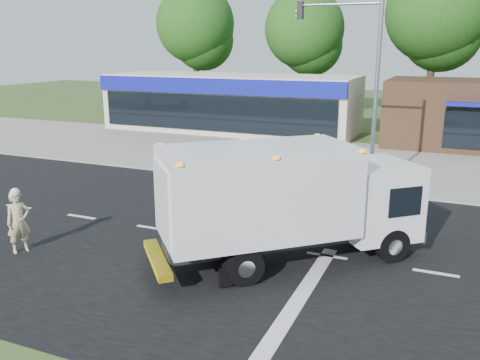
{
  "coord_description": "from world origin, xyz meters",
  "views": [
    {
      "loc": [
        6.07,
        -13.72,
        5.97
      ],
      "look_at": [
        -0.26,
        1.14,
        1.7
      ],
      "focal_mm": 38.0,
      "sensor_mm": 36.0,
      "label": 1
    }
  ],
  "objects": [
    {
      "name": "emergency_worker",
      "position": [
        -5.52,
        -3.25,
        0.97
      ],
      "size": [
        0.71,
        0.81,
        1.98
      ],
      "rotation": [
        0.0,
        0.0,
        1.09
      ],
      "color": "tan",
      "rests_on": "ground"
    },
    {
      "name": "brown_storefront",
      "position": [
        7.0,
        19.98,
        2.0
      ],
      "size": [
        10.0,
        6.7,
        4.0
      ],
      "color": "#382316",
      "rests_on": "ground"
    },
    {
      "name": "sidewalk",
      "position": [
        0.0,
        8.2,
        0.06
      ],
      "size": [
        60.0,
        2.4,
        0.12
      ],
      "primitive_type": "cube",
      "color": "gray",
      "rests_on": "ground"
    },
    {
      "name": "ems_box_truck",
      "position": [
        1.97,
        -0.83,
        1.96
      ],
      "size": [
        7.31,
        6.86,
        3.4
      ],
      "rotation": [
        0.0,
        0.0,
        0.73
      ],
      "color": "black",
      "rests_on": "ground"
    },
    {
      "name": "parking_apron",
      "position": [
        0.0,
        14.0,
        0.01
      ],
      "size": [
        60.0,
        9.0,
        0.02
      ],
      "primitive_type": "cube",
      "color": "gray",
      "rests_on": "ground"
    },
    {
      "name": "retail_strip_mall",
      "position": [
        -9.0,
        19.93,
        2.01
      ],
      "size": [
        18.0,
        6.2,
        4.0
      ],
      "color": "beige",
      "rests_on": "ground"
    },
    {
      "name": "traffic_signal_pole",
      "position": [
        2.35,
        7.6,
        4.92
      ],
      "size": [
        3.51,
        0.25,
        8.0
      ],
      "color": "gray",
      "rests_on": "ground"
    },
    {
      "name": "lane_markings",
      "position": [
        1.35,
        -1.35,
        0.02
      ],
      "size": [
        55.2,
        7.0,
        0.01
      ],
      "color": "silver",
      "rests_on": "road_asphalt"
    },
    {
      "name": "road_asphalt",
      "position": [
        0.0,
        0.0,
        0.0
      ],
      "size": [
        60.0,
        14.0,
        0.02
      ],
      "primitive_type": "cube",
      "color": "black",
      "rests_on": "ground"
    },
    {
      "name": "ground",
      "position": [
        0.0,
        0.0,
        0.0
      ],
      "size": [
        120.0,
        120.0,
        0.0
      ],
      "primitive_type": "plane",
      "color": "#385123",
      "rests_on": "ground"
    },
    {
      "name": "background_trees",
      "position": [
        -0.85,
        28.16,
        7.38
      ],
      "size": [
        36.77,
        7.39,
        12.1
      ],
      "color": "#332114",
      "rests_on": "ground"
    }
  ]
}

